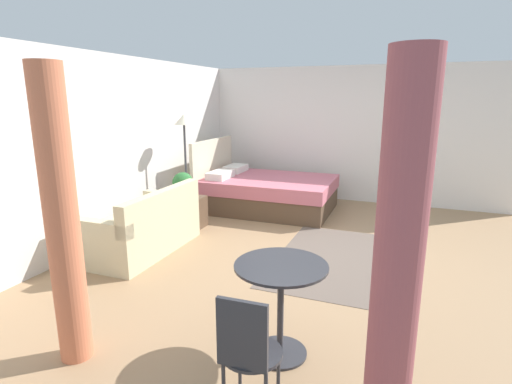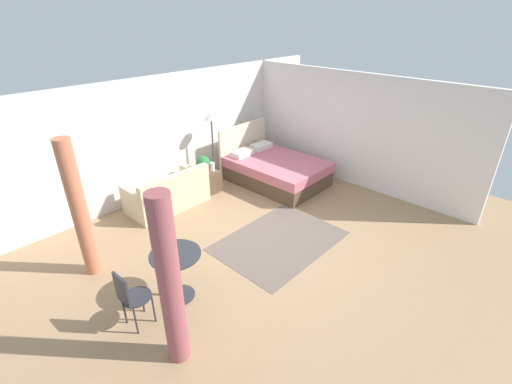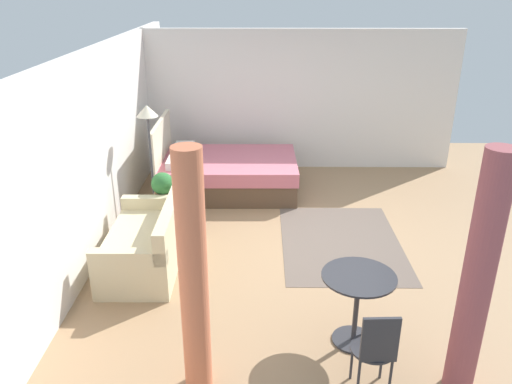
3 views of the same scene
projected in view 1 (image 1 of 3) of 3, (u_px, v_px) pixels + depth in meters
The scene contains 14 objects.
ground_plane at pixel (314, 254), 5.11m from camera, with size 8.92×8.63×0.02m, color #9E7A56.
wall_back at pixel (128, 146), 5.81m from camera, with size 8.92×0.12×2.51m, color silver.
wall_right at pixel (353, 135), 7.50m from camera, with size 0.12×5.63×2.51m, color silver.
area_rug at pixel (344, 260), 4.88m from camera, with size 2.21×1.58×0.01m, color #66564C.
bed at pixel (265, 192), 7.05m from camera, with size 1.58×2.25×1.20m.
couch at pixel (143, 229), 5.13m from camera, with size 1.60×0.86×0.82m.
nightstand at pixel (189, 213), 6.04m from camera, with size 0.46×0.42×0.48m.
potted_plant at pixel (183, 185), 5.85m from camera, with size 0.31×0.31×0.40m.
vase at pixel (192, 190), 6.07m from camera, with size 0.12×0.12×0.19m.
floor_lamp at pixel (184, 135), 6.23m from camera, with size 0.30×0.30×1.69m.
balcony_table at pixel (281, 292), 2.98m from camera, with size 0.70×0.70×0.74m.
cafe_chair_near_window at pixel (247, 349), 2.32m from camera, with size 0.39×0.39×0.87m.
curtain_left at pixel (397, 269), 2.03m from camera, with size 0.25×0.25×2.18m.
curtain_right at pixel (62, 221), 2.83m from camera, with size 0.24×0.24×2.18m.
Camera 1 is at (-4.73, -1.04, 1.95)m, focal length 27.94 mm.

